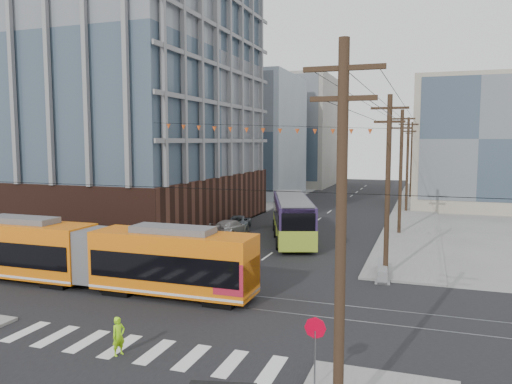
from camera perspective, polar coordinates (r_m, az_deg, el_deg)
ground at (r=23.76m, az=-9.39°, el=-14.60°), size 160.00×160.00×0.00m
office_building at (r=53.99m, az=-18.87°, el=11.95°), size 30.00×25.00×28.60m
bg_bldg_nw_near at (r=76.72m, az=-2.20°, el=6.38°), size 18.00×16.00×18.00m
bg_bldg_ne_near at (r=67.75m, az=23.57°, el=5.13°), size 14.00×14.00×16.00m
bg_bldg_nw_far at (r=94.83m, az=3.91°, el=6.87°), size 16.00×18.00×20.00m
bg_bldg_ne_far at (r=87.86m, az=23.82°, el=4.52°), size 16.00×16.00×14.00m
utility_pole_near at (r=13.99m, az=9.66°, el=-5.64°), size 0.30×0.30×11.00m
utility_pole_far at (r=75.63m, az=17.33°, el=3.48°), size 0.30×0.30×11.00m
streetcar at (r=29.75m, az=-18.04°, el=-6.96°), size 18.92×2.68×3.65m
city_bus at (r=42.27m, az=4.17°, el=-2.92°), size 6.83×13.23×3.69m
parked_car_silver at (r=36.93m, az=-6.75°, el=-5.85°), size 3.34×5.21×1.62m
parked_car_white at (r=44.24m, az=-2.94°, el=-4.05°), size 2.45×4.85×1.35m
parked_car_grey at (r=47.24m, az=-2.01°, el=-3.44°), size 3.23×5.04×1.29m
pedestrian at (r=20.74m, az=-15.43°, el=-15.60°), size 0.54×0.65×1.52m
stop_sign at (r=17.35m, az=6.75°, el=-18.26°), size 0.73×0.73×2.38m
jersey_barrier at (r=31.88m, az=14.25°, el=-8.66°), size 1.19×3.88×0.76m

